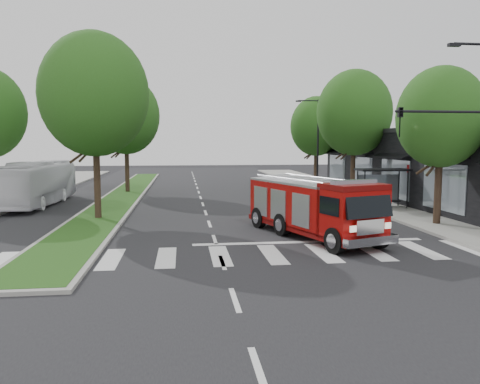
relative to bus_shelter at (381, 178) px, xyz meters
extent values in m
plane|color=black|center=(-11.20, -8.15, -2.04)|extent=(140.00, 140.00, 0.00)
cube|color=gray|center=(1.30, 1.85, -1.96)|extent=(5.00, 80.00, 0.15)
cube|color=gray|center=(-17.20, 9.85, -1.97)|extent=(3.00, 50.00, 0.14)
cube|color=#1B4513|center=(-17.20, 9.85, -1.89)|extent=(2.60, 49.50, 0.02)
cube|color=black|center=(5.80, 1.85, 0.46)|extent=(8.00, 30.00, 5.00)
cylinder|color=black|center=(-1.40, -0.75, -0.79)|extent=(0.08, 0.08, 2.50)
cylinder|color=black|center=(1.40, -0.75, -0.79)|extent=(0.08, 0.08, 2.50)
cylinder|color=black|center=(-1.40, 0.45, -0.79)|extent=(0.08, 0.08, 2.50)
cylinder|color=black|center=(1.40, 0.45, -0.79)|extent=(0.08, 0.08, 2.50)
cube|color=black|center=(0.00, -0.15, 0.51)|extent=(3.20, 1.60, 0.12)
cube|color=#8C99A5|center=(0.00, 0.55, -0.74)|extent=(2.80, 0.04, 1.80)
cube|color=black|center=(0.00, -0.15, -1.49)|extent=(2.40, 0.40, 0.08)
cylinder|color=black|center=(0.30, -6.15, -0.17)|extent=(0.36, 0.36, 3.74)
ellipsoid|color=#1E3B10|center=(0.30, -6.15, 3.49)|extent=(4.40, 4.40, 5.06)
cylinder|color=black|center=(0.30, 5.85, 0.16)|extent=(0.36, 0.36, 4.40)
ellipsoid|color=#1E3B10|center=(0.30, 5.85, 4.46)|extent=(5.60, 5.60, 6.44)
cylinder|color=black|center=(0.30, 15.85, -0.06)|extent=(0.36, 0.36, 3.96)
ellipsoid|color=#1E3B10|center=(0.30, 15.85, 3.81)|extent=(5.00, 5.00, 5.75)
cylinder|color=black|center=(-17.20, -2.15, 0.27)|extent=(0.36, 0.36, 4.62)
ellipsoid|color=#1E3B10|center=(-17.20, -2.15, 4.79)|extent=(5.80, 5.80, 6.67)
cylinder|color=black|center=(-17.20, 11.85, 0.16)|extent=(0.36, 0.36, 4.40)
ellipsoid|color=#1E3B10|center=(-17.20, 11.85, 4.46)|extent=(5.60, 5.60, 6.44)
cylinder|color=black|center=(-1.60, -11.65, 5.86)|extent=(1.80, 0.10, 0.10)
cube|color=black|center=(-2.50, -11.65, 5.81)|extent=(0.45, 0.20, 0.12)
cylinder|color=black|center=(-2.70, -11.65, 3.36)|extent=(4.00, 0.10, 0.10)
imported|color=black|center=(-4.50, -11.65, 2.96)|extent=(0.18, 0.22, 1.10)
cylinder|color=black|center=(-0.70, 11.85, 1.96)|extent=(0.16, 0.16, 8.00)
cylinder|color=black|center=(-1.60, 11.85, 5.86)|extent=(1.80, 0.10, 0.10)
cube|color=black|center=(-2.50, 11.85, 5.81)|extent=(0.45, 0.20, 0.12)
cube|color=#5C0605|center=(-6.82, -8.01, -1.57)|extent=(4.75, 8.19, 0.23)
cube|color=#8E0907|center=(-7.06, -7.31, -0.59)|extent=(4.14, 6.42, 1.87)
cube|color=#8E0907|center=(-5.88, -10.76, -0.59)|extent=(2.75, 2.35, 1.96)
cube|color=#B2B2B7|center=(-7.06, -7.31, 0.39)|extent=(4.14, 6.42, 0.11)
cylinder|color=#B2B2B7|center=(-7.86, -7.58, 0.58)|extent=(1.90, 5.34, 0.09)
cylinder|color=#B2B2B7|center=(-6.26, -7.03, 0.58)|extent=(1.90, 5.34, 0.09)
cube|color=silver|center=(-5.53, -11.77, -1.48)|extent=(2.41, 1.09, 0.33)
cube|color=#8C99A5|center=(-5.88, -10.76, 0.67)|extent=(2.05, 0.97, 0.17)
cylinder|color=black|center=(-6.81, -11.37, -1.53)|extent=(0.64, 1.08, 1.03)
cylinder|color=black|center=(-4.77, -10.67, -1.53)|extent=(0.64, 1.08, 1.03)
cylinder|color=black|center=(-8.08, -7.65, -1.53)|extent=(0.64, 1.08, 1.03)
cylinder|color=black|center=(-6.04, -6.96, -1.53)|extent=(0.64, 1.08, 1.03)
cylinder|color=black|center=(-8.80, -5.53, -1.53)|extent=(0.64, 1.08, 1.03)
cylinder|color=black|center=(-6.77, -4.84, -1.53)|extent=(0.64, 1.08, 1.03)
imported|color=silver|center=(-22.42, 4.84, -0.55)|extent=(2.77, 10.78, 2.99)
camera|label=1|loc=(-12.56, -28.33, 2.19)|focal=35.00mm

